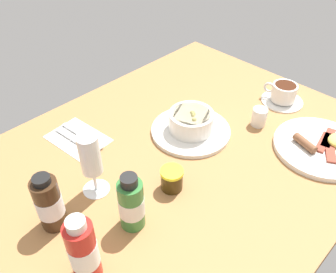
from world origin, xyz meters
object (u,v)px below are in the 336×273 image
object	(u,v)px
creamer_jug	(259,117)
wine_glass	(90,158)
porridge_bowl	(191,124)
sauce_bottle_green	(131,204)
coffee_cup	(283,94)
sauce_bottle_brown	(49,203)
jam_jar	(172,179)
cutlery_setting	(79,139)
sauce_bottle_red	(83,251)
breakfast_plate	(321,146)

from	to	relation	value
creamer_jug	wine_glass	bearing A→B (deg)	-15.49
creamer_jug	porridge_bowl	bearing A→B (deg)	-35.13
creamer_jug	sauce_bottle_green	xyz separation A→B (cm)	(48.97, 0.10, 3.66)
coffee_cup	sauce_bottle_brown	distance (cm)	77.22
jam_jar	sauce_bottle_green	xyz separation A→B (cm)	(13.39, 1.15, 3.58)
coffee_cup	wine_glass	world-z (taller)	wine_glass
porridge_bowl	jam_jar	xyz separation A→B (cm)	(18.89, 10.69, -0.12)
creamer_jug	sauce_bottle_brown	world-z (taller)	sauce_bottle_brown
coffee_cup	porridge_bowl	bearing A→B (deg)	-18.07
porridge_bowl	creamer_jug	xyz separation A→B (cm)	(-16.68, 11.74, -0.20)
cutlery_setting	sauce_bottle_brown	distance (cm)	28.86
coffee_cup	sauce_bottle_green	xyz separation A→B (cm)	(64.36, 1.38, 3.64)
creamer_jug	jam_jar	world-z (taller)	creamer_jug
sauce_bottle_brown	porridge_bowl	bearing A→B (deg)	179.62
porridge_bowl	wine_glass	bearing A→B (deg)	-3.17
wine_glass	jam_jar	bearing A→B (deg)	136.62
jam_jar	sauce_bottle_brown	size ratio (longest dim) A/B	0.39
jam_jar	sauce_bottle_brown	xyz separation A→B (cm)	(25.41, -10.98, 3.80)
sauce_bottle_red	sauce_bottle_green	bearing A→B (deg)	-168.74
porridge_bowl	sauce_bottle_red	distance (cm)	48.57
breakfast_plate	cutlery_setting	bearing A→B (deg)	-48.88
sauce_bottle_green	breakfast_plate	xyz separation A→B (cm)	(-51.72, 18.19, -5.55)
sauce_bottle_red	breakfast_plate	distance (cm)	67.66
creamer_jug	jam_jar	xyz separation A→B (cm)	(35.57, -1.05, 0.08)
porridge_bowl	coffee_cup	bearing A→B (deg)	161.93
porridge_bowl	sauce_bottle_brown	world-z (taller)	sauce_bottle_brown
creamer_jug	sauce_bottle_red	bearing A→B (deg)	2.60
wine_glass	sauce_bottle_red	world-z (taller)	same
cutlery_setting	coffee_cup	distance (cm)	64.30
breakfast_plate	creamer_jug	bearing A→B (deg)	-81.45
porridge_bowl	sauce_bottle_green	world-z (taller)	sauce_bottle_green
coffee_cup	jam_jar	world-z (taller)	coffee_cup
jam_jar	sauce_bottle_green	distance (cm)	13.91
sauce_bottle_brown	breakfast_plate	size ratio (longest dim) A/B	0.58
breakfast_plate	wine_glass	bearing A→B (deg)	-31.69
wine_glass	sauce_bottle_brown	world-z (taller)	wine_glass
wine_glass	sauce_bottle_red	xyz separation A→B (cm)	(14.03, 16.37, -2.88)
porridge_bowl	sauce_bottle_green	bearing A→B (deg)	20.14
creamer_jug	wine_glass	xyz separation A→B (cm)	(48.76, -13.51, 7.64)
sauce_bottle_brown	breakfast_plate	bearing A→B (deg)	154.55
coffee_cup	sauce_bottle_red	distance (cm)	78.43
sauce_bottle_green	wine_glass	bearing A→B (deg)	-90.87
cutlery_setting	coffee_cup	xyz separation A→B (cm)	(-56.47, 30.64, 2.55)
sauce_bottle_red	coffee_cup	bearing A→B (deg)	-176.98
sauce_bottle_green	breakfast_plate	bearing A→B (deg)	160.62
sauce_bottle_green	creamer_jug	bearing A→B (deg)	-179.88
sauce_bottle_green	sauce_bottle_brown	bearing A→B (deg)	-45.29
coffee_cup	sauce_bottle_brown	size ratio (longest dim) A/B	0.90
coffee_cup	sauce_bottle_green	size ratio (longest dim) A/B	0.90
cutlery_setting	porridge_bowl	bearing A→B (deg)	140.40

